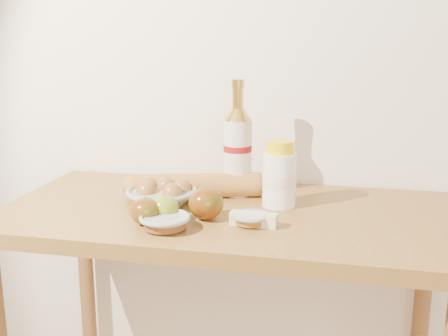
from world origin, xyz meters
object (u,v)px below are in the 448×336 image
Objects in this scene: cream_bottle at (279,176)px; egg_bowl at (162,194)px; bourbon_bottle at (238,149)px; baguette at (196,186)px; table at (226,253)px.

egg_bowl is (-0.31, -0.06, -0.05)m from cream_bottle.
bourbon_bottle is 1.85× the size of cream_bottle.
egg_bowl is 0.11m from baguette.
baguette is at bearing 165.68° from cream_bottle.
cream_bottle reaches higher than baguette.
table is at bearing -0.98° from egg_bowl.
bourbon_bottle is (0.00, 0.14, 0.26)m from table.
cream_bottle is 0.25m from baguette.
baguette is (-0.11, -0.06, -0.10)m from bourbon_bottle.
baguette is at bearing 49.80° from egg_bowl.
bourbon_bottle is at bearing 11.08° from baguette.
cream_bottle is 0.32m from egg_bowl.
egg_bowl is at bearing 179.02° from table.
bourbon_bottle is 1.66× the size of egg_bowl.
cream_bottle is (0.13, -0.08, -0.05)m from bourbon_bottle.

